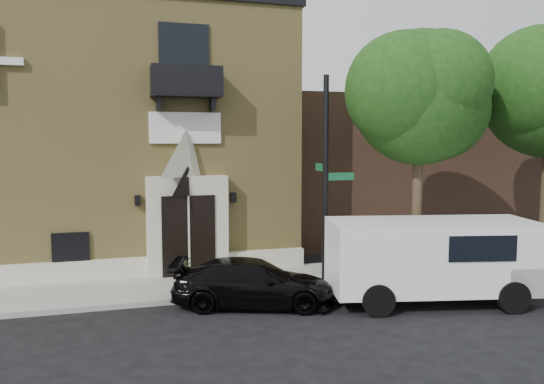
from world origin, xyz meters
The scene contains 12 objects.
ground centered at (0.00, 0.00, 0.00)m, with size 120.00×120.00×0.00m, color black.
sidewalk centered at (1.00, 1.50, 0.07)m, with size 42.00×3.00×0.15m, color gray.
church centered at (-2.99, 7.95, 4.63)m, with size 12.20×11.01×9.30m.
neighbour_building centered at (12.00, 9.00, 3.20)m, with size 18.00×8.00×6.40m, color brown.
street_tree_left centered at (6.03, 0.35, 5.87)m, with size 4.97×4.38×7.77m.
black_sedan centered at (0.33, -0.68, 0.64)m, with size 1.78×4.39×1.27m, color black.
cargo_van centered at (5.35, -1.81, 1.28)m, with size 5.96×3.34×2.29m.
street_sign centered at (2.93, 0.59, 3.32)m, with size 1.00×1.00×6.29m.
fire_hydrant centered at (6.16, 0.20, 0.56)m, with size 0.48×0.38×0.84m.
dumpster centered at (7.02, 0.47, 0.75)m, with size 1.92×1.25×1.18m.
planter centered at (-1.24, 1.97, 0.54)m, with size 0.70×0.61×0.78m, color #49692F.
pedestrian_near centered at (3.80, 1.31, 1.02)m, with size 0.63×0.42×1.73m, color black.
Camera 1 is at (-3.10, -14.35, 4.46)m, focal length 35.00 mm.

